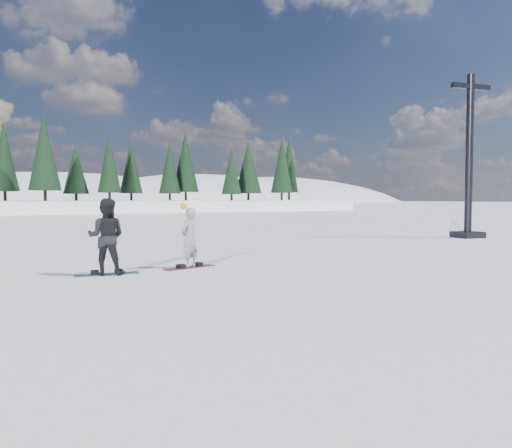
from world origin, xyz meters
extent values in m
plane|color=white|center=(0.00, 0.00, 0.00)|extent=(420.00, 420.00, 0.00)
cube|color=white|center=(0.00, 55.00, -1.00)|extent=(90.00, 14.00, 5.00)
ellipsoid|color=white|center=(20.00, 200.00, -14.63)|extent=(182.00, 140.00, 53.20)
ellipsoid|color=white|center=(110.00, 185.00, -13.86)|extent=(156.00, 120.00, 50.40)
ellipsoid|color=white|center=(60.00, 150.00, -12.38)|extent=(117.00, 90.00, 45.00)
cone|color=black|center=(-2.00, 55.00, 5.25)|extent=(3.20, 3.20, 7.50)
cone|color=black|center=(2.00, 55.00, 5.25)|extent=(3.20, 3.20, 7.50)
cone|color=black|center=(6.00, 55.00, 5.25)|extent=(3.20, 3.20, 7.50)
cone|color=black|center=(10.00, 55.00, 5.25)|extent=(3.20, 3.20, 7.50)
cone|color=black|center=(14.00, 55.00, 5.25)|extent=(3.20, 3.20, 7.50)
cone|color=black|center=(18.00, 55.00, 5.25)|extent=(3.20, 3.20, 7.50)
cone|color=black|center=(22.00, 55.00, 5.25)|extent=(3.20, 3.20, 7.50)
cone|color=black|center=(26.00, 55.00, 5.25)|extent=(3.20, 3.20, 7.50)
cone|color=black|center=(30.00, 55.00, 5.25)|extent=(3.20, 3.20, 7.50)
cone|color=black|center=(34.00, 55.00, 5.25)|extent=(3.20, 3.20, 7.50)
cone|color=black|center=(38.00, 55.00, 5.25)|extent=(3.20, 3.20, 7.50)
cylinder|color=black|center=(15.48, 3.58, 3.80)|extent=(0.34, 0.34, 7.59)
cube|color=black|center=(15.48, 3.58, 7.02)|extent=(2.10, 0.57, 0.24)
cube|color=black|center=(15.48, 3.58, 0.14)|extent=(1.31, 1.31, 0.28)
imported|color=gray|center=(0.32, 0.17, 0.80)|extent=(0.70, 0.64, 1.60)
sphere|color=#F2B00C|center=(0.12, 0.05, 1.65)|extent=(0.18, 0.18, 0.18)
imported|color=black|center=(-1.87, 0.02, 0.93)|extent=(1.11, 1.00, 1.86)
cube|color=#98214A|center=(0.32, 0.17, 0.01)|extent=(1.52, 0.67, 0.03)
cube|color=#186088|center=(-1.87, 0.02, 0.01)|extent=(1.52, 0.39, 0.03)
camera|label=1|loc=(-4.38, -12.29, 1.87)|focal=35.00mm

